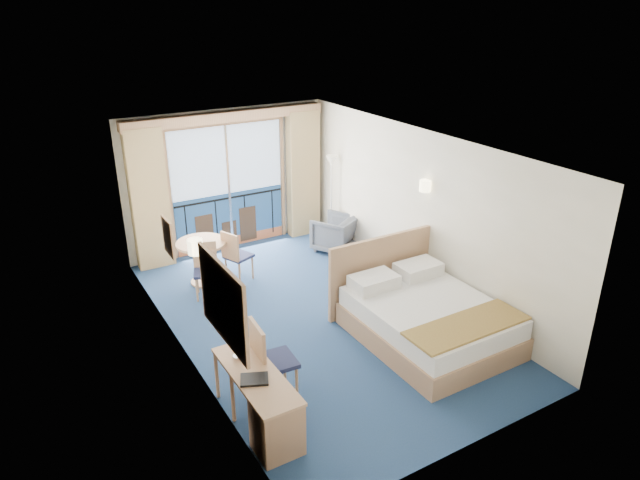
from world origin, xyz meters
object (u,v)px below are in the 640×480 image
Objects in this scene: nightstand at (403,274)px; round_table at (202,252)px; desk at (272,416)px; table_chair_b at (206,266)px; armchair at (335,233)px; desk_chair at (268,357)px; bed at (425,317)px; floor_lamp at (332,177)px; table_chair_a at (235,254)px.

round_table is at bearing 144.73° from nightstand.
table_chair_b reaches higher than desk.
nightstand is 2.00m from armchair.
armchair is 5.34m from desk.
desk_chair reaches higher than round_table.
bed reaches higher than desk_chair.
desk_chair is (-3.18, -1.42, 0.30)m from nightstand.
round_table is 0.44m from table_chair_b.
floor_lamp is (0.19, 0.45, 0.99)m from armchair.
table_chair_a reaches higher than round_table.
armchair is 2.83m from table_chair_b.
round_table is 0.94× the size of table_chair_b.
round_table is (0.70, 4.11, 0.20)m from desk.
table_chair_a is at bearing -22.10° from armchair.
floor_lamp reaches higher than table_chair_a.
armchair is 2.21m from table_chair_a.
floor_lamp is 3.01m from round_table.
nightstand is at bearing 63.89° from armchair.
bed is at bearing -31.16° from table_chair_b.
floor_lamp is 1.21× the size of desk.
nightstand is at bearing -35.27° from round_table.
table_chair_a is (-2.37, -0.71, -0.81)m from floor_lamp.
armchair is 0.70× the size of desk_chair.
desk is (-3.39, -4.13, 0.03)m from armchair.
round_table is 0.56m from table_chair_a.
floor_lamp is at bearing 87.91° from nightstand.
nightstand is at bearing 63.78° from bed.
table_chair_a reaches higher than armchair.
floor_lamp reaches higher than bed.
desk_chair is 1.16× the size of table_chair_a.
desk is at bearing 161.36° from desk_chair.
bed reaches higher than armchair.
round_table is at bearing -28.32° from armchair.
nightstand is at bearing 31.49° from desk.
nightstand is 2.66m from floor_lamp.
desk_chair is 3.28m from table_chair_a.
desk_chair is (-3.08, -3.41, 0.26)m from armchair.
armchair is at bearing 0.57° from round_table.
table_chair_b is at bearing -163.07° from floor_lamp.
desk is 4.17m from round_table.
bed is 3.63m from table_chair_b.
desk is 1.57× the size of table_chair_a.
armchair is 2.70m from round_table.
desk_chair is at bearing -155.98° from nightstand.
armchair is 0.82× the size of table_chair_a.
bed is 3.35m from armchair.
desk_chair is (-2.53, -0.10, 0.27)m from bed.
nightstand is 3.49m from desk_chair.
desk_chair is at bearing 19.04° from armchair.
floor_lamp reaches higher than round_table.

